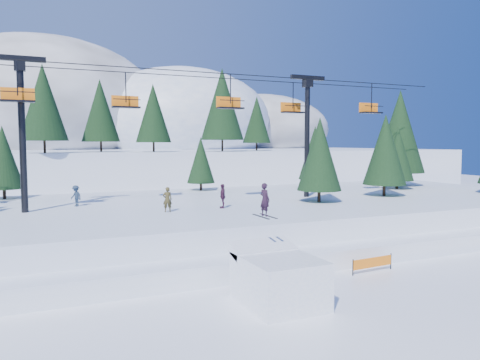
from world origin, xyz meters
name	(u,v)px	position (x,y,z in m)	size (l,w,h in m)	color
ground	(271,321)	(0.00, 0.00, 0.00)	(160.00, 160.00, 0.00)	white
mid_shelf	(158,221)	(0.00, 18.00, 1.25)	(70.00, 22.00, 2.50)	white
berm	(203,262)	(0.00, 8.00, 0.55)	(70.00, 6.00, 1.10)	white
mountain_ridge	(50,128)	(-5.07, 73.33, 9.64)	(119.00, 61.47, 26.46)	white
jump_kicker	(278,278)	(1.25, 1.75, 1.16)	(3.12, 4.35, 5.26)	white
chairlift	(181,114)	(1.87, 18.05, 9.32)	(46.00, 3.21, 10.28)	black
conifer_stand	(158,142)	(0.28, 18.78, 7.21)	(64.67, 17.13, 10.26)	black
distant_skiers	(135,197)	(-1.95, 16.69, 3.36)	(34.95, 8.69, 1.87)	#213147
banner_near	(372,263)	(8.44, 4.00, 0.54)	(2.85, 0.25, 0.90)	black
banner_far	(399,250)	(11.98, 5.77, 0.54)	(2.76, 0.81, 0.90)	black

